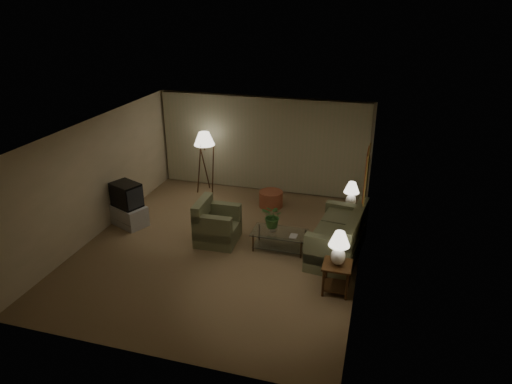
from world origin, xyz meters
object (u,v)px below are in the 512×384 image
at_px(coffee_table, 279,238).
at_px(vase, 273,228).
at_px(table_lamp_far, 351,192).
at_px(table_lamp_near, 339,245).
at_px(side_table_far, 349,214).
at_px(ottoman, 271,199).
at_px(sofa, 337,238).
at_px(crt_tv, 126,195).
at_px(floor_lamp, 205,161).
at_px(tv_cabinet, 129,215).
at_px(armchair, 218,226).
at_px(side_table_near, 337,273).

relative_size(coffee_table, vase, 7.10).
bearing_deg(vase, table_lamp_far, 41.24).
bearing_deg(table_lamp_near, side_table_far, 90.00).
bearing_deg(ottoman, sofa, -45.77).
xyz_separation_m(side_table_far, coffee_table, (-1.39, -1.35, -0.13)).
distance_m(crt_tv, vase, 3.67).
height_order(ottoman, vase, vase).
relative_size(table_lamp_near, vase, 4.01).
bearing_deg(crt_tv, table_lamp_far, 36.13).
bearing_deg(table_lamp_far, vase, -138.76).
bearing_deg(crt_tv, floor_lamp, 89.28).
relative_size(side_table_far, tv_cabinet, 0.59).
xyz_separation_m(tv_cabinet, vase, (3.66, -0.15, 0.25)).
distance_m(table_lamp_far, ottoman, 2.38).
relative_size(armchair, ottoman, 1.59).
distance_m(side_table_near, tv_cabinet, 5.39).
height_order(crt_tv, floor_lamp, floor_lamp).
xyz_separation_m(table_lamp_far, coffee_table, (-1.39, -1.35, -0.69)).
relative_size(sofa, armchair, 2.11).
xyz_separation_m(coffee_table, tv_cabinet, (-3.81, 0.15, -0.03)).
bearing_deg(crt_tv, vase, 20.79).
bearing_deg(sofa, floor_lamp, -114.84).
height_order(table_lamp_near, vase, table_lamp_near).
bearing_deg(floor_lamp, table_lamp_far, -16.43).
bearing_deg(ottoman, vase, -74.81).
xyz_separation_m(table_lamp_far, crt_tv, (-5.20, -1.20, -0.18)).
distance_m(table_lamp_near, coffee_table, 2.00).
height_order(table_lamp_far, floor_lamp, floor_lamp).
bearing_deg(sofa, vase, -78.93).
bearing_deg(table_lamp_far, tv_cabinet, -166.99).
relative_size(side_table_near, ottoman, 0.96).
height_order(armchair, vase, armchair).
distance_m(side_table_near, ottoman, 3.98).
distance_m(side_table_near, table_lamp_far, 2.66).
xyz_separation_m(armchair, vase, (1.28, 0.04, 0.11)).
bearing_deg(table_lamp_far, side_table_near, -90.00).
height_order(table_lamp_far, tv_cabinet, table_lamp_far).
bearing_deg(sofa, side_table_far, -179.89).
relative_size(sofa, vase, 12.43).
xyz_separation_m(armchair, floor_lamp, (-1.31, 2.61, 0.53)).
bearing_deg(vase, floor_lamp, 135.25).
relative_size(side_table_far, ottoman, 0.96).
relative_size(table_lamp_near, floor_lamp, 0.39).
xyz_separation_m(ottoman, vase, (0.58, -2.12, 0.29)).
bearing_deg(floor_lamp, vase, -44.75).
relative_size(side_table_near, floor_lamp, 0.34).
xyz_separation_m(tv_cabinet, ottoman, (3.08, 1.97, -0.04)).
relative_size(tv_cabinet, crt_tv, 1.25).
distance_m(table_lamp_far, coffee_table, 2.06).
distance_m(floor_lamp, vase, 3.67).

